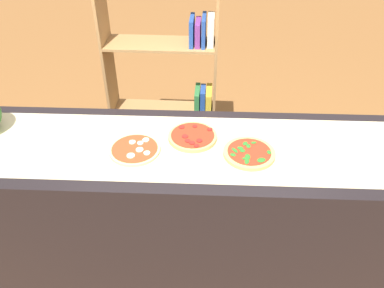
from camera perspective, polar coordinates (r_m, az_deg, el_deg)
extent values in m
plane|color=brown|center=(2.77, 0.00, -16.23)|extent=(12.00, 12.00, 0.00)
cube|color=black|center=(2.40, 0.00, -9.46)|extent=(2.69, 0.73, 0.95)
cube|color=beige|center=(2.08, 0.00, -0.42)|extent=(2.41, 0.58, 0.00)
cylinder|color=#E5C17F|center=(2.07, -8.47, -0.84)|extent=(0.27, 0.27, 0.01)
cylinder|color=red|center=(2.06, -8.49, -0.64)|extent=(0.24, 0.24, 0.00)
cylinder|color=#EFE5CC|center=(2.04, -7.77, -0.83)|extent=(0.04, 0.04, 0.00)
cylinder|color=#EFE5CC|center=(2.09, -7.66, 0.15)|extent=(0.03, 0.03, 0.00)
cylinder|color=#EFE5CC|center=(2.10, -8.83, 0.30)|extent=(0.04, 0.04, 0.00)
cylinder|color=#EFE5CC|center=(2.11, -6.86, 0.61)|extent=(0.04, 0.04, 0.00)
cylinder|color=#EFE5CC|center=(2.02, -6.70, -1.32)|extent=(0.03, 0.03, 0.00)
cylinder|color=#EFE5CC|center=(2.01, -9.06, -1.71)|extent=(0.04, 0.04, 0.00)
cylinder|color=tan|center=(2.13, 0.09, 1.08)|extent=(0.27, 0.27, 0.02)
cylinder|color=red|center=(2.13, 0.09, 1.34)|extent=(0.24, 0.24, 0.00)
cylinder|color=maroon|center=(2.18, -1.55, 2.53)|extent=(0.03, 0.03, 0.00)
cylinder|color=maroon|center=(2.19, 0.43, 2.65)|extent=(0.03, 0.03, 0.00)
cylinder|color=maroon|center=(2.04, 0.69, -0.26)|extent=(0.03, 0.03, 0.00)
cylinder|color=maroon|center=(2.11, -1.05, 1.15)|extent=(0.03, 0.03, 0.00)
cylinder|color=maroon|center=(2.08, -0.66, 0.49)|extent=(0.03, 0.03, 0.00)
cylinder|color=maroon|center=(2.07, -0.01, 0.24)|extent=(0.03, 0.03, 0.00)
cylinder|color=maroon|center=(2.17, 2.66, 2.20)|extent=(0.03, 0.03, 0.00)
cylinder|color=maroon|center=(2.08, 1.10, 0.51)|extent=(0.03, 0.03, 0.00)
cylinder|color=tan|center=(2.04, 8.46, -1.35)|extent=(0.27, 0.27, 0.02)
cylinder|color=red|center=(2.03, 8.49, -1.11)|extent=(0.23, 0.23, 0.00)
ellipsoid|color=#286B23|center=(2.03, 6.35, -0.93)|extent=(0.04, 0.05, 0.00)
ellipsoid|color=#286B23|center=(2.09, 9.12, 0.21)|extent=(0.04, 0.03, 0.00)
ellipsoid|color=#286B23|center=(2.04, 11.34, -1.19)|extent=(0.02, 0.03, 0.00)
ellipsoid|color=#286B23|center=(2.04, 7.16, -0.60)|extent=(0.04, 0.04, 0.00)
ellipsoid|color=#286B23|center=(1.99, 8.23, -1.88)|extent=(0.03, 0.05, 0.00)
ellipsoid|color=#286B23|center=(2.06, 8.36, -0.29)|extent=(0.03, 0.04, 0.00)
ellipsoid|color=#286B23|center=(2.08, 7.88, 0.08)|extent=(0.04, 0.05, 0.00)
ellipsoid|color=#286B23|center=(1.98, 8.03, -2.11)|extent=(0.05, 0.03, 0.00)
ellipsoid|color=#286B23|center=(2.00, 6.08, -1.59)|extent=(0.04, 0.04, 0.00)
ellipsoid|color=#286B23|center=(2.03, 7.48, -0.98)|extent=(0.04, 0.04, 0.00)
ellipsoid|color=#286B23|center=(1.96, 8.14, -2.52)|extent=(0.03, 0.05, 0.00)
ellipsoid|color=#286B23|center=(1.98, 10.22, -2.35)|extent=(0.06, 0.06, 0.00)
cube|color=#A87A47|center=(2.94, 3.41, 9.35)|extent=(0.03, 0.28, 1.70)
cube|color=#A87A47|center=(3.05, -12.01, 9.62)|extent=(0.03, 0.28, 1.70)
cube|color=#A87A47|center=(3.44, -3.78, -2.90)|extent=(0.79, 0.30, 0.02)
cube|color=#B22823|center=(3.35, 2.30, -1.71)|extent=(0.04, 0.23, 0.20)
cube|color=orange|center=(3.34, 1.59, -1.46)|extent=(0.04, 0.23, 0.24)
cube|color=#B22823|center=(3.33, 0.95, -1.36)|extent=(0.03, 0.21, 0.25)
cube|color=#A87A47|center=(3.11, -4.19, 5.01)|extent=(0.79, 0.30, 0.02)
cube|color=gold|center=(3.03, 2.50, 6.45)|extent=(0.05, 0.22, 0.19)
cube|color=#234799|center=(3.03, 1.62, 6.55)|extent=(0.04, 0.16, 0.20)
cube|color=#2D753D|center=(3.03, 0.81, 6.52)|extent=(0.04, 0.22, 0.19)
cube|color=#A87A47|center=(2.85, -4.70, 14.56)|extent=(0.79, 0.30, 0.02)
cube|color=silver|center=(2.78, 2.81, 16.54)|extent=(0.05, 0.16, 0.21)
cube|color=#234799|center=(2.79, 1.77, 16.48)|extent=(0.03, 0.22, 0.20)
cube|color=#753384|center=(2.79, 0.84, 16.19)|extent=(0.04, 0.20, 0.16)
cube|color=#234799|center=(2.79, -0.01, 16.45)|extent=(0.03, 0.21, 0.19)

